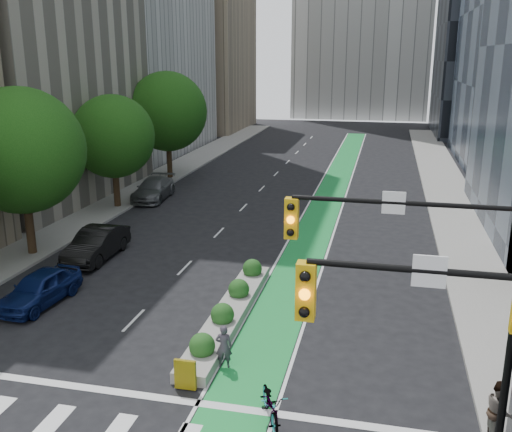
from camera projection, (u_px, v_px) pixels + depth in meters
The scene contains 18 objects.
ground at pixel (126, 419), 16.60m from camera, with size 160.00×160.00×0.00m, color black.
sidewalk_left at pixel (126, 196), 42.57m from camera, with size 3.60×90.00×0.15m, color gray.
sidewalk_right at pixel (457, 215), 37.50m from camera, with size 3.60×90.00×0.15m, color gray.
bike_lane_paint at pixel (331, 192), 44.10m from camera, with size 2.20×70.00×0.01m, color #198C3B.
building_tan_far at pixel (194, 35), 79.28m from camera, with size 14.00×16.00×26.00m, color tan.
building_dark_end at pixel (499, 24), 72.30m from camera, with size 14.00×18.00×28.00m, color black.
tree_mid at pixel (21, 151), 28.71m from camera, with size 6.40×6.40×8.78m.
tree_midfar at pixel (113, 137), 38.26m from camera, with size 5.60×5.60×7.76m.
tree_far at pixel (167, 112), 47.43m from camera, with size 6.60×6.60×9.00m.
signal_right at pixel (451, 286), 13.87m from camera, with size 5.82×0.51×7.20m.
signal_far_right at pixel (497, 391), 9.60m from camera, with size 4.82×0.51×7.20m.
median_planter at pixel (230, 310), 22.85m from camera, with size 1.20×10.26×1.10m.
bicycle at pixel (271, 405), 16.33m from camera, with size 0.74×2.14×1.12m, color gray.
cyclist at pixel (224, 346), 19.15m from camera, with size 0.57×0.37×1.55m, color #3D3742.
parked_car_left_near at pixel (40, 288), 24.07m from camera, with size 1.71×4.25×1.45m, color #0C194D.
parked_car_left_mid at pixel (96, 244), 29.49m from camera, with size 1.69×4.85×1.60m, color black.
parked_car_left_far at pixel (154, 189), 41.73m from camera, with size 2.15×5.28×1.53m, color #545759.
pedestrian_near at pixel (499, 411), 15.27m from camera, with size 0.85×0.66×1.75m, color gray.
Camera 1 is at (6.90, -13.16, 10.21)m, focal length 40.00 mm.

